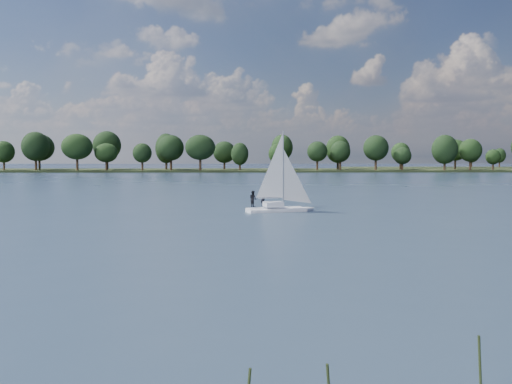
% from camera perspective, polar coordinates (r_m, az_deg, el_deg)
% --- Properties ---
extents(ground, '(700.00, 700.00, 0.00)m').
position_cam_1_polar(ground, '(120.25, -2.22, 0.72)').
color(ground, '#233342').
rests_on(ground, ground).
extents(far_shore, '(660.00, 40.00, 1.50)m').
position_cam_1_polar(far_shore, '(232.16, -1.56, 2.10)').
color(far_shore, black).
rests_on(far_shore, ground).
extents(sailboat, '(7.20, 4.10, 9.14)m').
position_cam_1_polar(sailboat, '(61.59, 2.09, 0.38)').
color(sailboat, white).
rests_on(sailboat, ground).
extents(treeline, '(563.13, 74.30, 18.03)m').
position_cam_1_polar(treeline, '(228.47, -4.66, 4.09)').
color(treeline, black).
rests_on(treeline, ground).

